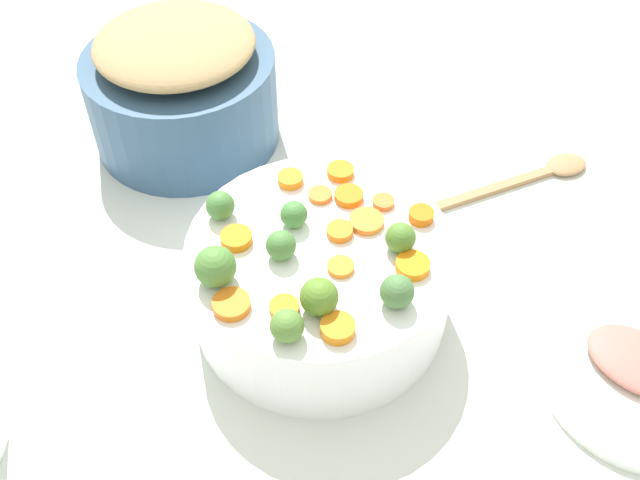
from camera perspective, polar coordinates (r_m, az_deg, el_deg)
tabletop at (r=0.86m, az=2.58°, el=-5.82°), size 2.40×2.40×0.02m
serving_bowl_carrots at (r=0.81m, az=0.00°, el=-3.08°), size 0.29×0.29×0.11m
metal_pot at (r=1.04m, az=-10.65°, el=10.83°), size 0.26×0.26×0.13m
stuffing_mound at (r=1.00m, az=-11.37°, el=14.88°), size 0.21×0.21×0.04m
carrot_slice_0 at (r=0.69m, az=1.40°, el=-6.92°), size 0.05×0.05×0.01m
carrot_slice_1 at (r=0.81m, az=4.99°, el=2.98°), size 0.03×0.03×0.01m
carrot_slice_2 at (r=0.75m, az=7.28°, el=-2.00°), size 0.05×0.05×0.01m
carrot_slice_3 at (r=0.79m, az=3.66°, el=1.48°), size 0.05×0.05×0.01m
carrot_slice_4 at (r=0.80m, az=7.94°, el=1.94°), size 0.03×0.03×0.01m
carrot_slice_5 at (r=0.77m, az=-6.58°, el=0.14°), size 0.04×0.04×0.01m
carrot_slice_6 at (r=0.77m, az=1.56°, el=0.69°), size 0.03×0.03×0.01m
carrot_slice_7 at (r=0.81m, az=0.02°, el=3.55°), size 0.04×0.04×0.01m
carrot_slice_8 at (r=0.74m, az=1.63°, el=-2.13°), size 0.04×0.04×0.01m
carrot_slice_9 at (r=0.71m, az=-2.81°, el=-5.32°), size 0.04×0.04×0.01m
carrot_slice_10 at (r=0.83m, az=-2.34°, el=4.80°), size 0.04×0.04×0.01m
carrot_slice_11 at (r=0.84m, az=1.62°, el=5.40°), size 0.03×0.03×0.01m
carrot_slice_12 at (r=0.72m, az=-6.96°, el=-5.03°), size 0.05×0.05×0.01m
carrot_slice_13 at (r=0.81m, az=2.28°, el=3.47°), size 0.04×0.04×0.01m
brussels_sprout_0 at (r=0.75m, az=-3.08°, el=-0.42°), size 0.03×0.03×0.03m
brussels_sprout_1 at (r=0.68m, az=-2.61°, el=-6.74°), size 0.03×0.03×0.03m
brussels_sprout_2 at (r=0.70m, az=-0.08°, el=-4.47°), size 0.04×0.04×0.04m
brussels_sprout_3 at (r=0.79m, az=-7.83°, el=2.70°), size 0.03×0.03×0.03m
brussels_sprout_4 at (r=0.73m, az=-8.21°, el=-2.09°), size 0.04×0.04×0.04m
brussels_sprout_5 at (r=0.76m, az=6.33°, el=0.19°), size 0.03×0.03×0.03m
brussels_sprout_6 at (r=0.78m, az=-2.07°, el=2.03°), size 0.03×0.03×0.03m
brussels_sprout_7 at (r=0.71m, az=6.06°, el=-4.04°), size 0.03×0.03×0.03m
wooden_spoon at (r=1.03m, az=15.85°, el=4.70°), size 0.30×0.06×0.01m
ham_slice_main at (r=0.85m, az=23.74°, el=-8.69°), size 0.13×0.14×0.02m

